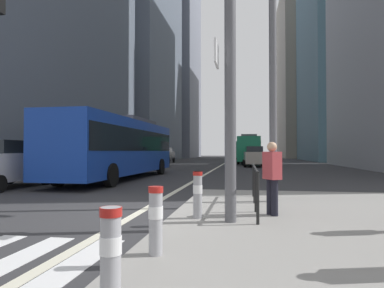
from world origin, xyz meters
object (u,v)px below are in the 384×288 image
at_px(city_bus_red_receding, 250,148).
at_px(traffic_signal_gantry, 141,24).
at_px(street_lamp_post, 273,12).
at_px(bollard_left, 156,217).
at_px(bollard_right, 198,192).
at_px(pedestrian_walking, 272,175).
at_px(city_bus_red_distant, 245,149).
at_px(city_bus_blue_oncoming, 120,145).
at_px(sedan_white_oncoming, 5,164).
at_px(car_receding_near, 254,156).
at_px(car_oncoming_mid, 164,155).
at_px(bollard_front, 111,252).

distance_m(city_bus_red_receding, traffic_signal_gantry, 35.37).
xyz_separation_m(city_bus_red_receding, street_lamp_post, (0.30, -32.41, 3.45)).
bearing_deg(bollard_left, bollard_right, 85.29).
xyz_separation_m(street_lamp_post, pedestrian_walking, (-0.18, -1.97, -4.28)).
bearing_deg(bollard_left, city_bus_red_distant, 89.08).
bearing_deg(city_bus_blue_oncoming, traffic_signal_gantry, -66.59).
height_order(sedan_white_oncoming, bollard_left, sedan_white_oncoming).
relative_size(city_bus_red_distant, traffic_signal_gantry, 1.93).
relative_size(city_bus_blue_oncoming, pedestrian_walking, 7.79).
bearing_deg(street_lamp_post, city_bus_red_distant, 91.07).
height_order(car_receding_near, bollard_left, car_receding_near).
height_order(sedan_white_oncoming, car_oncoming_mid, same).
bearing_deg(bollard_left, sedan_white_oncoming, 136.90).
xyz_separation_m(city_bus_red_receding, car_oncoming_mid, (-10.50, -1.16, -0.85)).
bearing_deg(bollard_front, city_bus_red_receding, 87.65).
xyz_separation_m(city_bus_blue_oncoming, bollard_front, (5.53, -14.35, -1.20)).
relative_size(sedan_white_oncoming, pedestrian_walking, 2.78).
relative_size(car_receding_near, bollard_front, 5.34).
height_order(car_oncoming_mid, car_receding_near, same).
bearing_deg(bollard_right, car_oncoming_mid, 105.07).
bearing_deg(pedestrian_walking, city_bus_blue_oncoming, 126.37).
distance_m(city_bus_red_receding, pedestrian_walking, 34.39).
xyz_separation_m(sedan_white_oncoming, bollard_front, (8.57, -9.50, -0.36)).
xyz_separation_m(street_lamp_post, bollard_front, (-1.89, -6.48, -4.65)).
relative_size(city_bus_blue_oncoming, city_bus_red_receding, 1.03).
xyz_separation_m(city_bus_red_distant, bollard_right, (-0.72, -55.01, -1.16)).
relative_size(street_lamp_post, bollard_left, 8.96).
bearing_deg(street_lamp_post, sedan_white_oncoming, 163.87).
relative_size(car_oncoming_mid, pedestrian_walking, 2.87).
bearing_deg(traffic_signal_gantry, sedan_white_oncoming, 142.75).
distance_m(city_bus_red_distant, car_oncoming_mid, 23.40).
bearing_deg(city_bus_red_receding, car_receding_near, -88.07).
bearing_deg(car_receding_near, sedan_white_oncoming, -117.22).
bearing_deg(car_oncoming_mid, city_bus_red_receding, 6.33).
bearing_deg(pedestrian_walking, car_receding_near, 89.57).
xyz_separation_m(car_oncoming_mid, bollard_right, (9.10, -33.79, -0.32)).
bearing_deg(pedestrian_walking, traffic_signal_gantry, -162.59).
bearing_deg(bollard_right, sedan_white_oncoming, 147.61).
distance_m(city_bus_red_distant, car_receding_near, 29.11).
bearing_deg(city_bus_blue_oncoming, sedan_white_oncoming, -122.13).
bearing_deg(pedestrian_walking, sedan_white_oncoming, 154.08).
height_order(city_bus_red_receding, bollard_right, city_bus_red_receding).
xyz_separation_m(traffic_signal_gantry, pedestrian_walking, (2.63, 0.82, -3.07)).
xyz_separation_m(city_bus_red_receding, traffic_signal_gantry, (-2.51, -35.21, 2.24)).
height_order(car_oncoming_mid, bollard_front, car_oncoming_mid).
height_order(sedan_white_oncoming, car_receding_near, same).
bearing_deg(car_receding_near, car_oncoming_mid, 143.95).
bearing_deg(bollard_right, city_bus_blue_oncoming, 118.84).
xyz_separation_m(city_bus_blue_oncoming, city_bus_red_distant, (6.45, 44.60, -0.00)).
xyz_separation_m(car_oncoming_mid, bollard_front, (8.90, -37.73, -0.36)).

